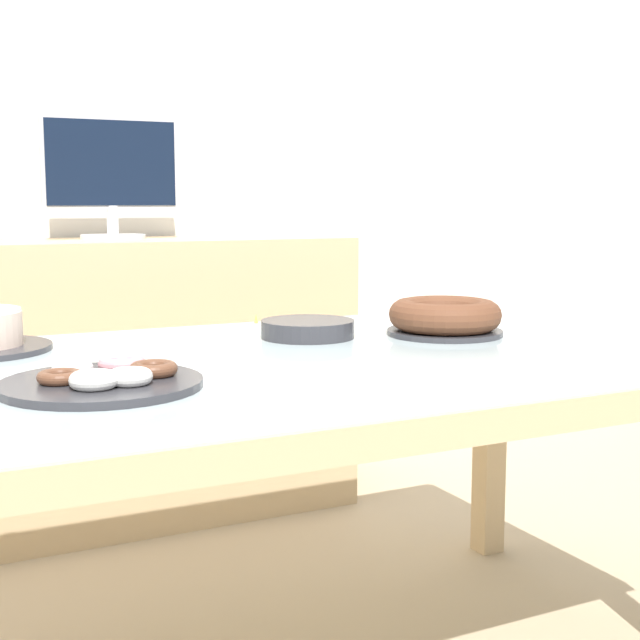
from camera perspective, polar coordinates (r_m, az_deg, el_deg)
The scene contains 8 objects.
wall_back at distance 3.18m, azimuth -13.68°, elevation 12.38°, with size 8.00×0.10×2.60m, color white.
dining_table at distance 1.82m, azimuth -2.65°, elevation -4.60°, with size 1.82×0.94×0.72m.
sideboard at distance 2.93m, azimuth -11.84°, elevation -3.79°, with size 1.41×0.44×0.91m.
computer_monitor at distance 2.86m, azimuth -13.20°, elevation 8.82°, with size 0.42×0.20×0.38m.
cake_golden_bundt at distance 2.06m, azimuth 8.00°, elevation 0.16°, with size 0.26×0.26×0.08m.
pastry_platter at distance 1.51m, azimuth -13.65°, elevation -3.74°, with size 0.33×0.33×0.04m.
plate_stack at distance 2.00m, azimuth -0.79°, elevation -0.57°, with size 0.21×0.21×0.04m.
tealight_near_front at distance 2.12m, azimuth -4.11°, elevation -0.37°, with size 0.04×0.04×0.04m.
Camera 1 is at (-0.72, -1.63, 1.03)m, focal length 50.00 mm.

